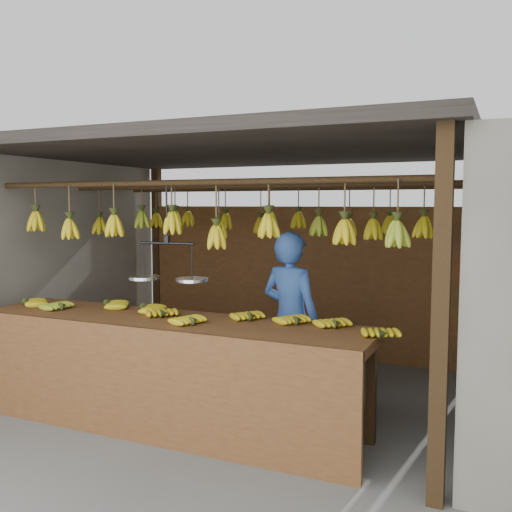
% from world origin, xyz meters
% --- Properties ---
extents(ground, '(80.00, 80.00, 0.00)m').
position_xyz_m(ground, '(0.00, 0.00, 0.00)').
color(ground, '#5B5B57').
extents(stall, '(4.30, 3.30, 2.40)m').
position_xyz_m(stall, '(0.00, 0.33, 1.97)').
color(stall, black).
rests_on(stall, ground).
extents(counter, '(3.55, 0.77, 0.96)m').
position_xyz_m(counter, '(-0.14, -1.22, 0.71)').
color(counter, brown).
rests_on(counter, ground).
extents(hanging_bananas, '(3.64, 2.25, 0.39)m').
position_xyz_m(hanging_bananas, '(-0.00, 0.01, 1.63)').
color(hanging_bananas, gold).
rests_on(hanging_bananas, ground).
extents(balance_scale, '(0.70, 0.31, 0.80)m').
position_xyz_m(balance_scale, '(-0.22, -1.00, 1.25)').
color(balance_scale, black).
rests_on(balance_scale, ground).
extents(vendor, '(0.65, 0.51, 1.59)m').
position_xyz_m(vendor, '(0.58, -0.23, 0.79)').
color(vendor, '#3359A5').
rests_on(vendor, ground).
extents(bag_bundles, '(0.08, 0.26, 1.24)m').
position_xyz_m(bag_bundles, '(1.94, 1.35, 0.98)').
color(bag_bundles, '#1426BF').
rests_on(bag_bundles, ground).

